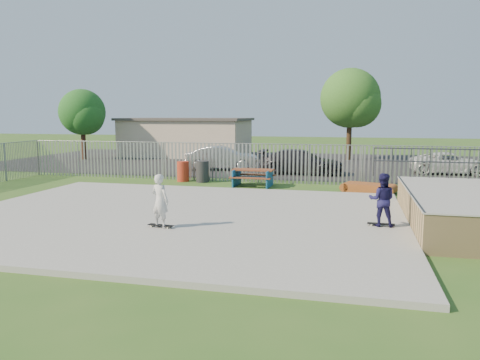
% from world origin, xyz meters
% --- Properties ---
extents(ground, '(120.00, 120.00, 0.00)m').
position_xyz_m(ground, '(0.00, 0.00, 0.00)').
color(ground, '#335D20').
rests_on(ground, ground).
extents(concrete_slab, '(15.00, 12.00, 0.15)m').
position_xyz_m(concrete_slab, '(0.00, 0.00, 0.07)').
color(concrete_slab, '#9A9A95').
rests_on(concrete_slab, ground).
extents(quarter_pipe, '(5.50, 7.05, 2.19)m').
position_xyz_m(quarter_pipe, '(9.50, 1.04, 0.56)').
color(quarter_pipe, tan).
rests_on(quarter_pipe, ground).
extents(fence, '(26.04, 16.02, 2.00)m').
position_xyz_m(fence, '(1.00, 4.59, 1.00)').
color(fence, gray).
rests_on(fence, ground).
extents(picnic_table, '(2.03, 1.68, 0.84)m').
position_xyz_m(picnic_table, '(1.03, 7.67, 0.43)').
color(picnic_table, brown).
rests_on(picnic_table, ground).
extents(funbox, '(2.21, 1.55, 0.40)m').
position_xyz_m(funbox, '(6.49, 7.06, 0.20)').
color(funbox, brown).
rests_on(funbox, ground).
extents(trash_bin_red, '(0.63, 0.63, 1.05)m').
position_xyz_m(trash_bin_red, '(-2.89, 8.45, 0.52)').
color(trash_bin_red, '#A72D19').
rests_on(trash_bin_red, ground).
extents(trash_bin_grey, '(0.66, 0.66, 1.10)m').
position_xyz_m(trash_bin_grey, '(-1.81, 8.41, 0.55)').
color(trash_bin_grey, '#272729').
rests_on(trash_bin_grey, ground).
extents(parking_lot, '(40.00, 18.00, 0.02)m').
position_xyz_m(parking_lot, '(0.00, 19.00, 0.01)').
color(parking_lot, black).
rests_on(parking_lot, ground).
extents(car_silver, '(4.76, 2.37, 1.50)m').
position_xyz_m(car_silver, '(-2.24, 13.78, 0.77)').
color(car_silver, '#AEAFB3').
rests_on(car_silver, parking_lot).
extents(car_dark, '(4.95, 2.03, 1.43)m').
position_xyz_m(car_dark, '(2.83, 12.86, 0.74)').
color(car_dark, black).
rests_on(car_dark, parking_lot).
extents(car_white, '(4.55, 2.17, 1.25)m').
position_xyz_m(car_white, '(11.31, 14.97, 0.65)').
color(car_white, white).
rests_on(car_white, parking_lot).
extents(building, '(10.40, 6.40, 3.20)m').
position_xyz_m(building, '(-8.00, 23.00, 1.61)').
color(building, beige).
rests_on(building, ground).
extents(tree_left, '(3.52, 3.52, 5.44)m').
position_xyz_m(tree_left, '(-14.68, 18.03, 3.66)').
color(tree_left, '#3F2419').
rests_on(tree_left, ground).
extents(tree_mid, '(4.53, 4.53, 6.99)m').
position_xyz_m(tree_mid, '(5.41, 22.64, 4.71)').
color(tree_mid, '#412C1A').
rests_on(tree_mid, ground).
extents(skateboard_a, '(0.81, 0.24, 0.08)m').
position_xyz_m(skateboard_a, '(6.64, -0.12, 0.19)').
color(skateboard_a, black).
rests_on(skateboard_a, concrete_slab).
extents(skateboard_b, '(0.82, 0.31, 0.08)m').
position_xyz_m(skateboard_b, '(0.25, -1.85, 0.19)').
color(skateboard_b, black).
rests_on(skateboard_b, concrete_slab).
extents(skater_navy, '(0.81, 0.64, 1.60)m').
position_xyz_m(skater_navy, '(6.64, -0.12, 0.95)').
color(skater_navy, '#171541').
rests_on(skater_navy, concrete_slab).
extents(skater_white, '(0.67, 0.54, 1.60)m').
position_xyz_m(skater_white, '(0.25, -1.85, 0.95)').
color(skater_white, silver).
rests_on(skater_white, concrete_slab).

